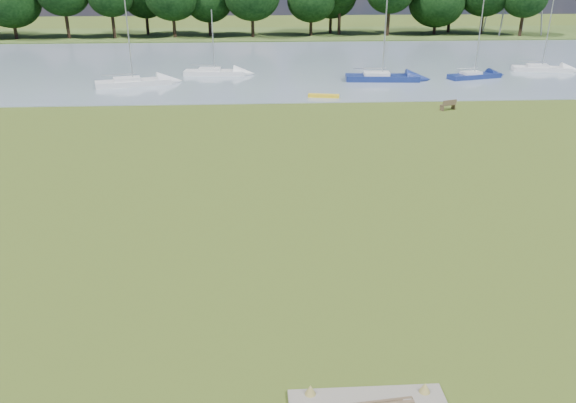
{
  "coord_description": "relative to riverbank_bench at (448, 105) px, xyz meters",
  "views": [
    {
      "loc": [
        -2.81,
        -24.44,
        10.79
      ],
      "look_at": [
        -1.47,
        -2.0,
        1.26
      ],
      "focal_mm": 35.0,
      "sensor_mm": 36.0,
      "label": 1
    }
  ],
  "objects": [
    {
      "name": "sailboat_6",
      "position": [
        6.87,
        12.91,
        0.07
      ],
      "size": [
        5.77,
        3.05,
        7.83
      ],
      "rotation": [
        0.0,
        0.0,
        0.28
      ],
      "color": "navy",
      "rests_on": "river"
    },
    {
      "name": "river",
      "position": [
        -12.64,
        23.03,
        -0.42
      ],
      "size": [
        220.0,
        40.0,
        0.1
      ],
      "primitive_type": "cube",
      "color": "gray",
      "rests_on": "ground"
    },
    {
      "name": "riverbank_bench",
      "position": [
        0.0,
        0.0,
        0.0
      ],
      "size": [
        1.42,
        0.91,
        0.84
      ],
      "rotation": [
        0.0,
        0.0,
        0.4
      ],
      "color": "brown",
      "rests_on": "ground"
    },
    {
      "name": "sailboat_3",
      "position": [
        -2.8,
        12.24,
        0.14
      ],
      "size": [
        7.36,
        2.65,
        8.96
      ],
      "rotation": [
        0.0,
        0.0,
        -0.09
      ],
      "color": "navy",
      "rests_on": "river"
    },
    {
      "name": "sailboat_1",
      "position": [
        15.74,
        16.64,
        0.06
      ],
      "size": [
        6.28,
        3.02,
        8.36
      ],
      "rotation": [
        0.0,
        0.0,
        -0.23
      ],
      "color": "silver",
      "rests_on": "river"
    },
    {
      "name": "sailboat_0",
      "position": [
        -19.69,
        16.5,
        0.04
      ],
      "size": [
        6.41,
        2.23,
        6.52
      ],
      "rotation": [
        0.0,
        0.0,
        -0.07
      ],
      "color": "silver",
      "rests_on": "river"
    },
    {
      "name": "sailboat_5",
      "position": [
        -27.13,
        11.33,
        0.09
      ],
      "size": [
        7.26,
        3.87,
        8.78
      ],
      "rotation": [
        0.0,
        0.0,
        0.29
      ],
      "color": "silver",
      "rests_on": "river"
    },
    {
      "name": "kayak",
      "position": [
        -9.43,
        5.03,
        -0.24
      ],
      "size": [
        2.78,
        1.18,
        0.27
      ],
      "primitive_type": "cube",
      "rotation": [
        0.0,
        0.0,
        -0.21
      ],
      "color": "yellow",
      "rests_on": "river"
    },
    {
      "name": "far_bank",
      "position": [
        -12.64,
        53.03,
        -0.42
      ],
      "size": [
        220.0,
        20.0,
        0.4
      ],
      "primitive_type": "cube",
      "color": "#4C6626",
      "rests_on": "ground"
    },
    {
      "name": "ground",
      "position": [
        -12.64,
        -18.97,
        -0.42
      ],
      "size": [
        220.0,
        220.0,
        0.0
      ],
      "primitive_type": "plane",
      "color": "#536022"
    }
  ]
}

